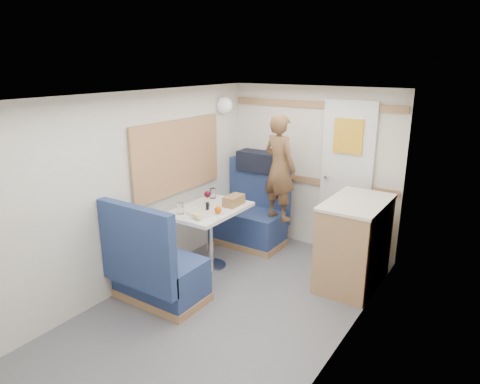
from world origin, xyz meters
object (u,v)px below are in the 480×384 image
Objects in this scene: bench_far at (251,220)px; bread_loaf at (234,200)px; wine_glass at (207,195)px; duffel_bag at (259,161)px; tray at (206,213)px; person at (279,168)px; pepper_grinder at (207,207)px; salt_grinder at (205,201)px; beer_glass at (235,201)px; bench_near at (156,273)px; cheese_block at (198,216)px; dome_light at (224,105)px; orange_fruit at (218,210)px; galley_counter at (354,242)px; tumbler_mid at (213,193)px; dinette_table at (210,221)px; tumbler_left at (181,208)px.

bread_loaf is (0.17, -0.63, 0.47)m from bench_far.
wine_glass is 0.30m from bread_loaf.
tray is (0.12, -1.28, -0.30)m from duffel_bag.
pepper_grinder is (-0.40, -0.87, -0.31)m from person.
salt_grinder is (-0.14, 0.14, 0.00)m from pepper_grinder.
pepper_grinder is (-0.14, -0.32, -0.00)m from beer_glass.
beer_glass and salt_grinder have the same top height.
beer_glass is at bearing -28.84° from bread_loaf.
duffel_bag is 1.07m from wine_glass.
cheese_block is at bearing 78.10° from bench_near.
dome_light is 2.57× the size of orange_fruit.
galley_counter reaches higher than salt_grinder.
bread_loaf is (-0.05, 0.36, -0.00)m from orange_fruit.
bench_near is at bearing -90.00° from bench_far.
galley_counter is at bearing 8.34° from tumbler_mid.
duffel_bag is at bearing 80.35° from tumbler_mid.
person is at bearing -36.19° from duffel_bag.
dome_light is at bearing 110.37° from salt_grinder.
dome_light is 0.61× the size of tray.
wine_glass is at bearing -95.13° from bench_far.
dinette_table is at bearing -125.15° from bread_loaf.
dome_light is 2.28m from galley_counter.
person is at bearing 61.82° from tumbler_left.
wine_glass is (0.32, -0.78, -0.91)m from dome_light.
tray is 0.19m from cheese_block.
bread_loaf is (0.56, -0.61, -0.98)m from dome_light.
cheese_block is (0.11, -0.34, 0.19)m from dinette_table.
salt_grinder is at bearing -147.56° from beer_glass.
person reaches higher than salt_grinder.
person reaches higher than beer_glass.
orange_fruit is at bearing -82.83° from bread_loaf.
tumbler_mid is at bearing 109.08° from salt_grinder.
bench_far is 1.11m from tray.
galley_counter is 3.49× the size of bread_loaf.
person reaches higher than wine_glass.
duffel_bag is 0.96m from beer_glass.
tray is at bearing 35.37° from tumbler_left.
person is 3.81× the size of tray.
person is 12.70× the size of beer_glass.
beer_glass is (0.11, 0.39, 0.04)m from tray.
cheese_block is at bearing -84.77° from bench_far.
bread_loaf is at bearing 79.16° from person.
person reaches higher than galley_counter.
cheese_block is (0.15, -1.46, -0.27)m from duffel_bag.
bench_far is at bearing 5.57° from person.
galley_counter is 1.71m from duffel_bag.
orange_fruit is at bearing -30.07° from salt_grinder.
tumbler_mid is at bearing 167.55° from beer_glass.
dome_light reaches higher than person.
person is 1.28m from tumbler_left.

